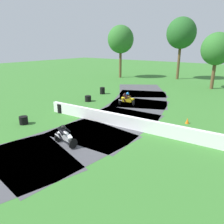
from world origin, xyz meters
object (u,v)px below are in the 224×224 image
object	(u,v)px
tire_stack_mid_a	(24,120)
traffic_cone	(187,121)
motorcycle_lead_white	(65,136)
tire_stack_mid_b	(61,108)
tire_stack_extra_a	(102,91)
tire_stack_far	(88,99)
motorcycle_chase_yellow	(127,99)

from	to	relation	value
tire_stack_mid_a	traffic_cone	size ratio (longest dim) A/B	1.44
motorcycle_lead_white	tire_stack_mid_b	world-z (taller)	motorcycle_lead_white
tire_stack_mid_b	tire_stack_extra_a	xyz separation A→B (m)	(-1.75, 7.96, -0.00)
tire_stack_far	motorcycle_chase_yellow	bearing A→B (deg)	14.71
motorcycle_chase_yellow	tire_stack_extra_a	size ratio (longest dim) A/B	2.15
tire_stack_mid_a	traffic_cone	bearing A→B (deg)	37.16
tire_stack_far	tire_stack_extra_a	size ratio (longest dim) A/B	0.82
tire_stack_far	traffic_cone	xyz separation A→B (m)	(10.60, -0.39, -0.08)
motorcycle_chase_yellow	tire_stack_far	distance (m)	4.35
tire_stack_mid_a	tire_stack_far	size ratio (longest dim) A/B	0.96
motorcycle_chase_yellow	tire_stack_mid_a	distance (m)	9.66
tire_stack_mid_b	tire_stack_far	distance (m)	4.36
tire_stack_mid_a	tire_stack_mid_b	distance (m)	3.60
motorcycle_lead_white	motorcycle_chase_yellow	size ratio (longest dim) A/B	0.99
traffic_cone	tire_stack_mid_b	bearing A→B (deg)	-158.41
tire_stack_mid_a	motorcycle_lead_white	bearing A→B (deg)	-6.13
tire_stack_mid_b	tire_stack_extra_a	size ratio (longest dim) A/B	1.00
tire_stack_mid_b	tire_stack_far	bearing A→B (deg)	99.64
tire_stack_far	tire_stack_extra_a	bearing A→B (deg)	105.53
motorcycle_lead_white	tire_stack_extra_a	xyz separation A→B (m)	(-7.02, 12.13, -0.25)
motorcycle_lead_white	tire_stack_mid_a	bearing A→B (deg)	173.87
motorcycle_lead_white	motorcycle_chase_yellow	distance (m)	9.74
motorcycle_lead_white	tire_stack_extra_a	world-z (taller)	motorcycle_lead_white
tire_stack_extra_a	traffic_cone	size ratio (longest dim) A/B	1.82
tire_stack_mid_b	traffic_cone	bearing A→B (deg)	21.59
motorcycle_lead_white	tire_stack_far	bearing A→B (deg)	125.35
tire_stack_mid_b	tire_stack_far	size ratio (longest dim) A/B	1.21
tire_stack_mid_b	tire_stack_extra_a	world-z (taller)	same
motorcycle_lead_white	tire_stack_mid_b	size ratio (longest dim) A/B	2.12
motorcycle_lead_white	tire_stack_mid_b	xyz separation A→B (m)	(-5.28, 4.17, -0.25)
tire_stack_extra_a	traffic_cone	world-z (taller)	tire_stack_extra_a
tire_stack_extra_a	motorcycle_lead_white	bearing A→B (deg)	-59.92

